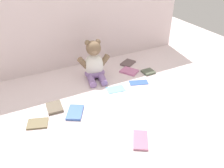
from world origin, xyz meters
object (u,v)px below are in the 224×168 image
Objects in this scene: book_case_6 at (116,89)px; book_case_7 at (55,107)px; book_case_1 at (38,123)px; book_case_4 at (139,82)px; book_case_5 at (140,140)px; book_case_8 at (128,63)px; book_case_3 at (75,112)px; teddy_bear at (94,64)px; book_case_2 at (148,72)px; book_case_0 at (129,71)px.

book_case_7 reaches higher than book_case_6.
book_case_1 is 0.99× the size of book_case_7.
book_case_6 is 0.44m from book_case_7.
book_case_1 is at bearing -62.82° from book_case_4.
book_case_5 is 1.08× the size of book_case_8.
book_case_7 is at bearing 84.48° from book_case_8.
book_case_8 is at bearing 64.07° from book_case_3.
book_case_8 is (0.62, 0.42, -0.00)m from book_case_3.
book_case_8 is (0.34, 0.08, -0.10)m from teddy_bear.
book_case_5 is at bearing -50.97° from book_case_7.
book_case_2 is (0.41, -0.13, -0.10)m from teddy_bear.
book_case_3 is 0.75m from book_case_8.
book_case_7 is (-0.10, 0.10, 0.00)m from book_case_3.
book_case_8 is (0.28, 0.30, 0.00)m from book_case_6.
book_case_0 reaches higher than book_case_5.
book_case_1 is 0.85× the size of book_case_5.
book_case_5 is at bearing -28.15° from book_case_3.
book_case_4 is at bearing 51.30° from book_case_0.
book_case_1 is at bearing -151.44° from book_case_3.
book_case_2 is (0.13, -0.08, 0.00)m from book_case_0.
book_case_8 is at bearing -84.32° from book_case_5.
book_case_6 is at bearing -70.98° from book_case_5.
teddy_bear is at bearing -112.33° from book_case_4.
book_case_2 is 0.66× the size of book_case_4.
book_case_4 is at bearing 135.14° from book_case_8.
book_case_8 reaches higher than book_case_4.
book_case_7 is at bearing 163.68° from book_case_3.
book_case_8 reaches higher than book_case_5.
book_case_5 is (-0.30, -0.49, 0.00)m from book_case_4.
book_case_0 is at bearing 124.72° from book_case_8.
book_case_7 is (-0.38, -0.24, -0.10)m from teddy_bear.
book_case_5 reaches higher than book_case_4.
book_case_5 is at bearing 124.59° from book_case_8.
book_case_6 is at bearing 104.30° from book_case_2.
book_case_5 is 1.16× the size of book_case_7.
book_case_0 and book_case_8 have the same top height.
book_case_3 is at bearing 107.72° from book_case_1.
book_case_0 is 1.10× the size of book_case_7.
book_case_7 is at bearing -136.42° from teddy_bear.
book_case_1 is 0.93× the size of book_case_8.
teddy_bear is 0.72m from book_case_5.
book_case_3 is 0.36m from book_case_6.
book_case_4 is 1.03× the size of book_case_5.
teddy_bear is 0.36m from book_case_4.
book_case_8 is (0.84, 0.42, 0.00)m from book_case_1.
book_case_5 is 0.58m from book_case_7.
teddy_bear is 0.46m from book_case_7.
book_case_3 is at bearing -3.99° from book_case_0.
book_case_5 is (-0.05, -0.71, -0.11)m from teddy_bear.
book_case_2 reaches higher than book_case_6.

